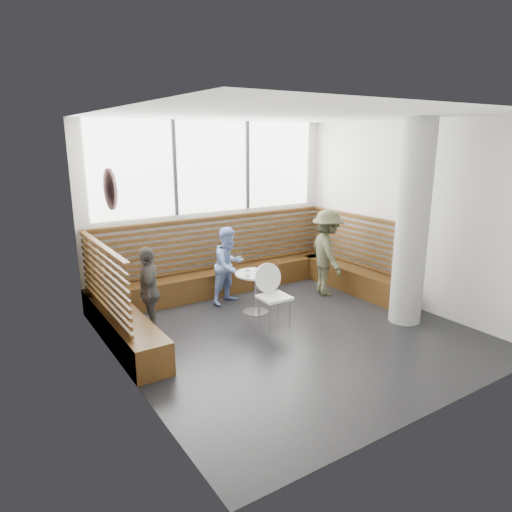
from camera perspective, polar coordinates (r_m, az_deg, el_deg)
room at (r=6.61m, az=4.69°, el=3.23°), size 5.00×5.00×3.20m
booth at (r=8.33m, az=-2.89°, el=-2.82°), size 5.00×2.50×1.44m
concrete_column at (r=7.47m, az=18.95°, el=3.80°), size 0.50×0.50×3.20m
wall_art at (r=5.76m, az=-17.78°, el=7.96°), size 0.03×0.50×0.50m
cafe_table at (r=7.67m, az=-0.04°, el=-3.57°), size 0.69×0.69×0.71m
cafe_chair at (r=7.17m, az=1.97°, el=-4.28°), size 0.47×0.46×0.98m
adult_man at (r=8.64m, az=8.87°, el=0.40°), size 0.91×1.18×1.61m
child_back at (r=8.12m, az=-3.39°, el=-1.19°), size 0.79×0.69×1.38m
child_left at (r=7.00m, az=-13.22°, el=-4.30°), size 0.60×0.86×1.36m
plate_near at (r=7.57m, az=-1.32°, el=-2.18°), size 0.19×0.19×0.01m
plate_far at (r=7.76m, az=0.05°, el=-1.75°), size 0.20×0.20×0.01m
glass_left at (r=7.40m, az=-1.06°, el=-2.19°), size 0.07×0.07×0.10m
glass_mid at (r=7.60m, az=0.19°, el=-1.75°), size 0.07×0.07×0.10m
glass_right at (r=7.77m, az=1.13°, el=-1.37°), size 0.07×0.07×0.11m
menu_card at (r=7.50m, az=1.02°, el=-2.37°), size 0.24×0.21×0.00m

